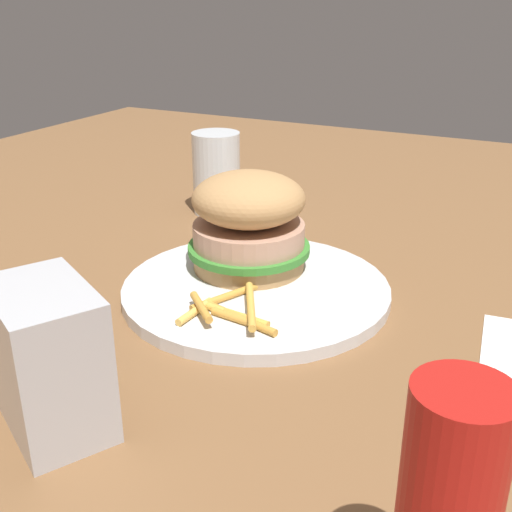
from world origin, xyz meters
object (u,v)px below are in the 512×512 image
Objects in this scene: sandwich at (249,222)px; fries_pile at (230,310)px; drink_glass at (217,179)px; napkin_dispenser at (49,360)px; plate at (256,289)px.

fries_pile is at bearing 108.27° from sandwich.
sandwich is 0.22m from drink_glass.
drink_glass is 0.46m from napkin_dispenser.
drink_glass is (0.14, -0.17, -0.02)m from sandwich.
plate is at bearing 128.39° from drink_glass.
sandwich reaches higher than plate.
drink_glass is (0.16, -0.20, 0.04)m from plate.
sandwich is (0.03, -0.03, 0.06)m from plate.
fries_pile is (-0.01, 0.07, 0.01)m from plate.
drink_glass is at bearing -58.00° from fries_pile.
drink_glass reaches higher than fries_pile.
plate is 2.54× the size of napkin_dispenser.
napkin_dispenser reaches higher than plate.
sandwich is at bearing -53.18° from plate.
plate is 2.60× the size of fries_pile.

